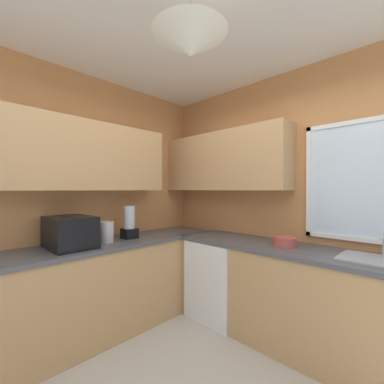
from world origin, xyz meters
TOP-DOWN VIEW (x-y plane):
  - room_shell at (-0.73, 0.52)m, footprint 3.56×3.33m
  - counter_run_left at (-1.41, 0.00)m, footprint 0.65×2.94m
  - counter_run_back at (0.21, 1.30)m, footprint 2.65×0.65m
  - dishwasher at (-0.75, 1.27)m, footprint 0.60×0.60m
  - microwave at (-1.41, -0.16)m, footprint 0.48×0.36m
  - kettle at (-1.39, 0.19)m, footprint 0.14×0.14m
  - sink_assembly at (0.73, 1.30)m, footprint 0.55×0.40m
  - bowl at (-0.01, 1.30)m, footprint 0.22×0.22m
  - blender_appliance at (-1.41, 0.47)m, footprint 0.15×0.15m

SIDE VIEW (x-z plane):
  - dishwasher at x=-0.75m, z-range 0.00..0.87m
  - counter_run_left at x=-1.41m, z-range 0.00..0.92m
  - counter_run_back at x=0.21m, z-range 0.00..0.92m
  - sink_assembly at x=0.73m, z-range 0.83..1.03m
  - bowl at x=-0.01m, z-range 0.92..1.01m
  - kettle at x=-1.39m, z-range 0.92..1.13m
  - microwave at x=-1.41m, z-range 0.92..1.21m
  - blender_appliance at x=-1.41m, z-range 0.90..1.26m
  - room_shell at x=-0.73m, z-range 0.48..3.25m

